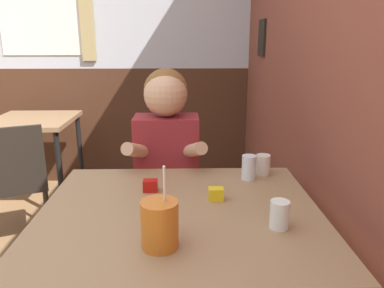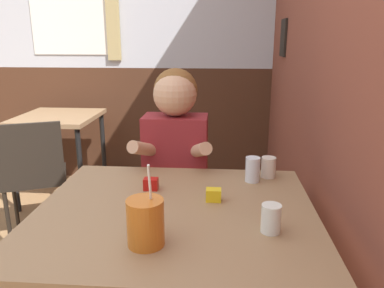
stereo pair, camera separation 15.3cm
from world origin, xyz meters
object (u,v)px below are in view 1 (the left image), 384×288
(person_seated, at_px, (167,171))
(cocktail_pitcher, at_px, (160,224))
(main_table, at_px, (180,225))
(background_table, at_px, (34,131))
(chair_near_window, at_px, (13,178))

(person_seated, height_order, cocktail_pitcher, person_seated)
(main_table, bearing_deg, background_table, 125.23)
(main_table, bearing_deg, person_seated, 96.63)
(person_seated, bearing_deg, main_table, -83.37)
(cocktail_pitcher, bearing_deg, background_table, 120.30)
(main_table, height_order, person_seated, person_seated)
(main_table, xyz_separation_m, person_seated, (-0.07, 0.64, -0.02))
(main_table, bearing_deg, cocktail_pitcher, -103.54)
(chair_near_window, xyz_separation_m, person_seated, (1.01, -0.36, 0.16))
(chair_near_window, bearing_deg, main_table, -65.30)
(main_table, relative_size, chair_near_window, 1.23)
(background_table, bearing_deg, person_seated, -43.24)
(main_table, distance_m, chair_near_window, 1.48)
(cocktail_pitcher, bearing_deg, person_seated, 90.90)
(background_table, distance_m, cocktail_pitcher, 2.26)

